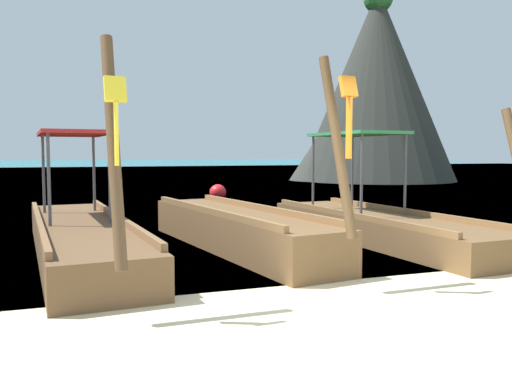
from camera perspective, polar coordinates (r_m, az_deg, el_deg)
name	(u,v)px	position (r m, az deg, el deg)	size (l,w,h in m)	color
ground	(399,332)	(5.05, 15.22, -14.44)	(120.00, 120.00, 0.00)	beige
sea_water	(95,166)	(65.86, -17.06, 2.69)	(120.00, 120.00, 0.00)	#147A89
longtail_boat_yellow_ribbon	(80,234)	(8.72, -18.52, -4.39)	(1.80, 6.98, 2.79)	brown
longtail_boat_orange_ribbon	(237,229)	(8.78, -2.12, -4.08)	(1.79, 5.83, 2.78)	brown
longtail_boat_green_ribbon	(378,224)	(9.88, 13.10, -3.39)	(1.71, 6.28, 2.20)	brown
karst_rock	(373,90)	(31.89, 12.60, 10.79)	(9.49, 9.13, 11.34)	#2D302B
mooring_buoy_near	(218,193)	(17.59, -4.16, -0.06)	(0.56, 0.56, 0.56)	red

